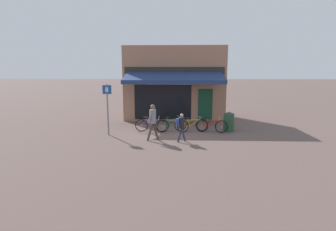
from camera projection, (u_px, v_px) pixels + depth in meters
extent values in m
plane|color=brown|center=(170.00, 130.00, 14.41)|extent=(160.00, 160.00, 0.00)
cube|color=#9E7056|center=(175.00, 83.00, 17.87)|extent=(6.54, 3.00, 4.77)
cube|color=black|center=(163.00, 102.00, 16.60)|extent=(3.60, 0.04, 2.20)
cube|color=#143D28|center=(205.00, 106.00, 16.53)|extent=(0.90, 0.04, 2.10)
cube|color=#282623|center=(174.00, 70.00, 16.23)|extent=(6.21, 0.06, 0.44)
cube|color=navy|center=(174.00, 76.00, 15.34)|extent=(5.88, 1.97, 0.50)
cube|color=navy|center=(174.00, 83.00, 14.43)|extent=(5.88, 0.03, 0.20)
cylinder|color=#47494F|center=(181.00, 121.00, 14.14)|extent=(3.84, 0.04, 0.04)
cylinder|color=#47494F|center=(147.00, 126.00, 14.26)|extent=(0.04, 0.04, 0.55)
cylinder|color=#47494F|center=(216.00, 126.00, 14.11)|extent=(0.04, 0.04, 0.55)
torus|color=black|center=(161.00, 126.00, 13.94)|extent=(0.69, 0.15, 0.69)
cylinder|color=#9E9EA3|center=(161.00, 126.00, 13.94)|extent=(0.07, 0.07, 0.08)
torus|color=black|center=(141.00, 125.00, 14.00)|extent=(0.69, 0.15, 0.69)
cylinder|color=#9E9EA3|center=(141.00, 125.00, 14.00)|extent=(0.07, 0.07, 0.08)
cylinder|color=#892D7A|center=(154.00, 123.00, 13.92)|extent=(0.59, 0.09, 0.36)
cylinder|color=#892D7A|center=(153.00, 120.00, 13.87)|extent=(0.65, 0.04, 0.05)
cylinder|color=#892D7A|center=(147.00, 123.00, 13.93)|extent=(0.13, 0.09, 0.36)
cylinder|color=#892D7A|center=(145.00, 126.00, 13.99)|extent=(0.37, 0.04, 0.05)
cylinder|color=#892D7A|center=(144.00, 123.00, 13.94)|extent=(0.32, 0.09, 0.36)
cylinder|color=#892D7A|center=(160.00, 123.00, 13.90)|extent=(0.16, 0.09, 0.33)
cylinder|color=#9E9EA3|center=(146.00, 119.00, 13.87)|extent=(0.06, 0.04, 0.11)
cube|color=black|center=(146.00, 117.00, 13.85)|extent=(0.24, 0.11, 0.06)
cylinder|color=#9E9EA3|center=(159.00, 119.00, 13.83)|extent=(0.03, 0.05, 0.14)
cylinder|color=#9E9EA3|center=(159.00, 117.00, 13.81)|extent=(0.03, 0.52, 0.10)
torus|color=black|center=(181.00, 125.00, 14.11)|extent=(0.68, 0.33, 0.69)
cylinder|color=#9E9EA3|center=(181.00, 125.00, 14.11)|extent=(0.09, 0.08, 0.07)
torus|color=black|center=(163.00, 126.00, 13.81)|extent=(0.68, 0.33, 0.69)
cylinder|color=#9E9EA3|center=(163.00, 126.00, 13.81)|extent=(0.09, 0.08, 0.07)
cylinder|color=#23703D|center=(174.00, 123.00, 13.96)|extent=(0.54, 0.21, 0.37)
cylinder|color=#23703D|center=(173.00, 119.00, 13.91)|extent=(0.59, 0.25, 0.05)
cylinder|color=#23703D|center=(169.00, 123.00, 13.86)|extent=(0.11, 0.10, 0.36)
cylinder|color=#23703D|center=(166.00, 126.00, 13.86)|extent=(0.34, 0.16, 0.05)
cylinder|color=#23703D|center=(165.00, 123.00, 13.81)|extent=(0.30, 0.11, 0.36)
cylinder|color=#23703D|center=(180.00, 122.00, 14.06)|extent=(0.14, 0.10, 0.33)
cylinder|color=#9E9EA3|center=(168.00, 119.00, 13.79)|extent=(0.06, 0.05, 0.11)
cube|color=black|center=(167.00, 117.00, 13.77)|extent=(0.26, 0.18, 0.06)
cylinder|color=#9E9EA3|center=(179.00, 118.00, 13.99)|extent=(0.04, 0.04, 0.14)
cylinder|color=#9E9EA3|center=(179.00, 117.00, 13.97)|extent=(0.20, 0.50, 0.06)
torus|color=black|center=(202.00, 125.00, 14.17)|extent=(0.65, 0.33, 0.65)
cylinder|color=#9E9EA3|center=(202.00, 125.00, 14.17)|extent=(0.09, 0.09, 0.08)
torus|color=black|center=(183.00, 126.00, 13.84)|extent=(0.65, 0.33, 0.65)
cylinder|color=#9E9EA3|center=(183.00, 126.00, 13.84)|extent=(0.09, 0.09, 0.08)
cylinder|color=orange|center=(195.00, 123.00, 14.03)|extent=(0.58, 0.28, 0.35)
cylinder|color=orange|center=(194.00, 120.00, 14.01)|extent=(0.66, 0.27, 0.05)
cylinder|color=orange|center=(189.00, 123.00, 13.93)|extent=(0.13, 0.04, 0.34)
cylinder|color=orange|center=(186.00, 126.00, 13.89)|extent=(0.38, 0.16, 0.05)
cylinder|color=orange|center=(186.00, 123.00, 13.87)|extent=(0.31, 0.18, 0.34)
cylinder|color=orange|center=(201.00, 122.00, 14.14)|extent=(0.16, 0.05, 0.32)
cylinder|color=#9E9EA3|center=(188.00, 119.00, 13.90)|extent=(0.05, 0.02, 0.11)
cube|color=black|center=(188.00, 118.00, 13.89)|extent=(0.26, 0.18, 0.06)
cylinder|color=#9E9EA3|center=(200.00, 118.00, 14.11)|extent=(0.04, 0.05, 0.14)
cylinder|color=#9E9EA3|center=(200.00, 117.00, 14.10)|extent=(0.20, 0.50, 0.08)
torus|color=black|center=(221.00, 127.00, 13.74)|extent=(0.67, 0.16, 0.67)
cylinder|color=#9E9EA3|center=(221.00, 127.00, 13.74)|extent=(0.08, 0.07, 0.07)
torus|color=black|center=(202.00, 126.00, 13.93)|extent=(0.67, 0.16, 0.67)
cylinder|color=#9E9EA3|center=(202.00, 126.00, 13.93)|extent=(0.08, 0.07, 0.07)
cylinder|color=#B21E1E|center=(214.00, 124.00, 13.78)|extent=(0.57, 0.13, 0.36)
cylinder|color=#B21E1E|center=(213.00, 120.00, 13.75)|extent=(0.63, 0.13, 0.05)
cylinder|color=#B21E1E|center=(208.00, 123.00, 13.84)|extent=(0.11, 0.04, 0.35)
cylinder|color=#B21E1E|center=(205.00, 126.00, 13.90)|extent=(0.36, 0.09, 0.05)
cylinder|color=#B21E1E|center=(205.00, 123.00, 13.87)|extent=(0.31, 0.09, 0.35)
cylinder|color=#B21E1E|center=(220.00, 124.00, 13.72)|extent=(0.15, 0.04, 0.32)
cylinder|color=#9E9EA3|center=(207.00, 119.00, 13.80)|extent=(0.05, 0.03, 0.11)
cube|color=black|center=(207.00, 118.00, 13.79)|extent=(0.25, 0.14, 0.05)
cylinder|color=#9E9EA3|center=(219.00, 119.00, 13.68)|extent=(0.03, 0.03, 0.14)
cylinder|color=#9E9EA3|center=(219.00, 118.00, 13.67)|extent=(0.10, 0.52, 0.04)
cylinder|color=#47382D|center=(156.00, 131.00, 12.37)|extent=(0.34, 0.13, 0.84)
cylinder|color=#47382D|center=(150.00, 132.00, 12.23)|extent=(0.34, 0.13, 0.84)
cylinder|color=gray|center=(153.00, 117.00, 12.17)|extent=(0.33, 0.33, 0.64)
sphere|color=brown|center=(153.00, 107.00, 12.09)|extent=(0.21, 0.21, 0.21)
cylinder|color=gray|center=(150.00, 117.00, 12.01)|extent=(0.28, 0.12, 0.57)
cylinder|color=gray|center=(154.00, 113.00, 12.32)|extent=(0.20, 0.16, 0.28)
cylinder|color=brown|center=(155.00, 111.00, 12.30)|extent=(0.13, 0.17, 0.43)
cube|color=black|center=(155.00, 107.00, 12.23)|extent=(0.03, 0.07, 0.14)
cylinder|color=#282D47|center=(183.00, 135.00, 12.14)|extent=(0.27, 0.11, 0.65)
cylinder|color=#282D47|center=(180.00, 135.00, 11.99)|extent=(0.27, 0.11, 0.65)
cylinder|color=black|center=(182.00, 123.00, 11.97)|extent=(0.28, 0.28, 0.50)
sphere|color=tan|center=(182.00, 115.00, 11.90)|extent=(0.16, 0.16, 0.16)
cylinder|color=black|center=(181.00, 124.00, 11.82)|extent=(0.22, 0.14, 0.44)
cylinder|color=black|center=(183.00, 122.00, 12.11)|extent=(0.22, 0.14, 0.44)
cube|color=navy|center=(178.00, 122.00, 11.94)|extent=(0.17, 0.23, 0.30)
cylinder|color=#23472D|center=(229.00, 123.00, 14.03)|extent=(0.55, 0.55, 0.97)
cone|color=#33353A|center=(229.00, 113.00, 13.94)|extent=(0.56, 0.56, 0.11)
cylinder|color=slate|center=(108.00, 110.00, 13.16)|extent=(0.07, 0.07, 2.59)
cube|color=#14429E|center=(107.00, 90.00, 12.98)|extent=(0.44, 0.02, 0.44)
cube|color=white|center=(107.00, 90.00, 12.96)|extent=(0.14, 0.01, 0.22)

